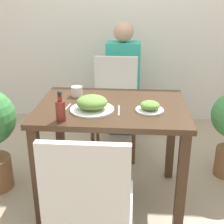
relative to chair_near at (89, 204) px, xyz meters
The scene contains 12 objects.
ground_plane 0.88m from the chair_near, 85.48° to the left, with size 16.00×16.00×0.00m, color tan.
wall_back 2.45m from the chair_near, 88.58° to the left, with size 8.00×0.05×2.60m.
dining_table 0.74m from the chair_near, 85.48° to the left, with size 1.00×0.73×0.74m.
chair_near is the anchor object (origin of this frame).
chair_far 1.48m from the chair_near, 88.85° to the left, with size 0.42×0.42×0.89m.
food_plate 0.69m from the chair_near, 95.79° to the left, with size 0.28×0.28×0.10m.
side_plate 0.75m from the chair_near, 64.37° to the left, with size 0.18×0.18×0.07m.
drink_cup 0.96m from the chair_near, 103.22° to the left, with size 0.08×0.08×0.07m.
sauce_bottle 0.59m from the chair_near, 116.71° to the left, with size 0.06×0.06×0.18m.
fork_utensil 0.71m from the chair_near, 110.67° to the left, with size 0.03×0.20×0.00m.
spoon_utensil 0.68m from the chair_near, 80.11° to the left, with size 0.02×0.17×0.00m.
person_figure 1.89m from the chair_near, 87.45° to the left, with size 0.34×0.22×1.17m.
Camera 1 is at (0.15, -1.94, 1.47)m, focal length 50.00 mm.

